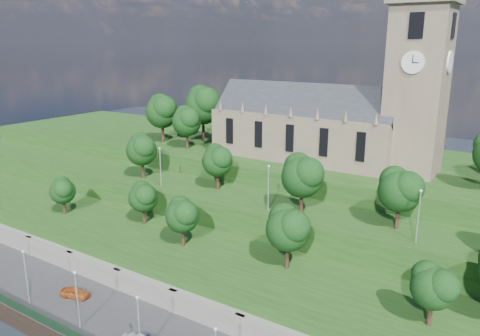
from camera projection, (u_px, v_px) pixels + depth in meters
The scene contains 11 objects.
retaining_wall at pixel (209, 317), 56.61m from camera, with size 160.00×2.10×5.00m.
embankment_lower at pixel (236, 285), 61.09m from camera, with size 160.00×12.00×8.00m, color #1C4015.
embankment_upper at pixel (277, 242), 69.45m from camera, with size 160.00×10.00×12.00m, color #1C4015.
hilltop at pixel (333, 195), 86.03m from camera, with size 160.00×32.00×15.00m, color #1C4015.
church at pixel (332, 118), 78.46m from camera, with size 38.60×12.35×27.60m.
trees_lower at pixel (276, 229), 56.22m from camera, with size 67.11×8.90×8.25m.
trees_upper at pixel (307, 175), 63.15m from camera, with size 63.55×8.27×8.44m.
trees_hilltop at pixel (308, 121), 80.41m from camera, with size 76.59×16.20×11.30m.
lamp_posts_promenade at pixel (139, 323), 49.02m from camera, with size 60.36×0.36×7.41m.
lamp_posts_upper at pixel (268, 184), 64.47m from camera, with size 40.36×0.36×6.55m.
car_left at pixel (75, 293), 61.86m from camera, with size 1.62×4.01×1.37m, color #9C461A.
Camera 1 is at (30.50, -27.75, 34.73)m, focal length 35.00 mm.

